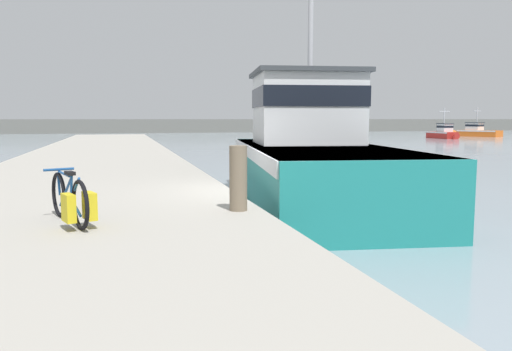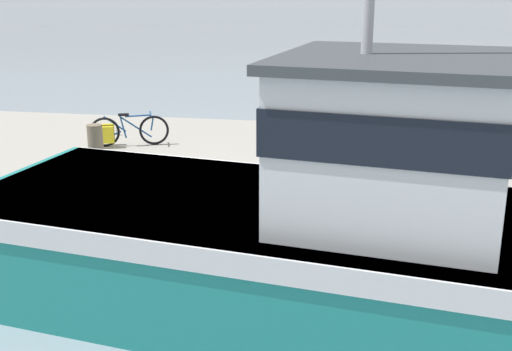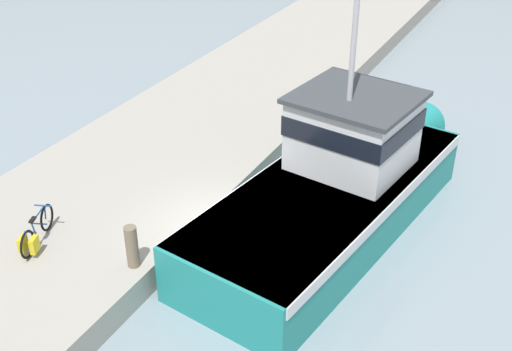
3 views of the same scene
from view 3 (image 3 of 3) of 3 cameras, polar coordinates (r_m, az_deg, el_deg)
ground_plane at (r=16.56m, az=-2.96°, el=-6.83°), size 320.00×320.00×0.00m
dock_pier at (r=18.25m, az=-13.40°, el=-2.42°), size 6.26×80.00×0.73m
fishing_boat_main at (r=17.07m, az=7.28°, el=-0.67°), size 4.83×11.25×8.34m
bicycle_touring at (r=16.21m, az=-19.09°, el=-4.97°), size 0.80×1.72×0.76m
mooring_post at (r=14.89m, az=-10.97°, el=-6.23°), size 0.29×0.29×1.06m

